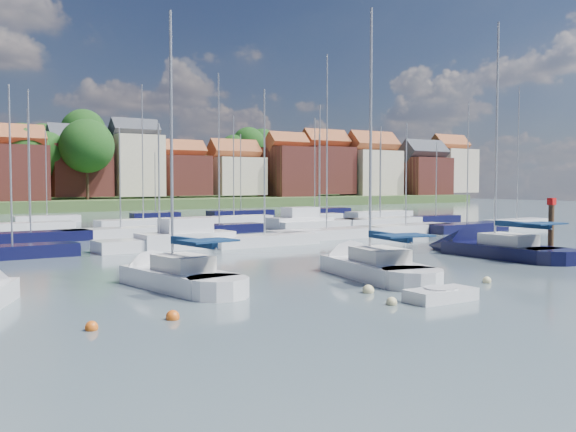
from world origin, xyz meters
TOP-DOWN VIEW (x-y plane):
  - ground at (0.00, 40.00)m, footprint 260.00×260.00m
  - sailboat_left at (-13.31, 5.12)m, footprint 3.86×10.30m
  - sailboat_centre at (-3.23, 2.72)m, footprint 5.09×11.28m
  - sailboat_navy at (9.28, 4.96)m, footprint 3.51×11.99m
  - tender at (-5.68, -4.95)m, footprint 3.05×1.50m
  - timber_piling at (11.08, 1.16)m, footprint 0.40×0.40m
  - buoy_a at (-16.20, -2.09)m, footprint 0.49×0.49m
  - buoy_b at (-7.91, -4.44)m, footprint 0.44×0.44m
  - buoy_c at (-6.82, -1.81)m, footprint 0.52×0.52m
  - buoy_d at (-0.22, -2.91)m, footprint 0.42×0.42m
  - buoy_e at (3.31, 6.95)m, footprint 0.55×0.55m
  - buoy_g at (-19.07, -2.12)m, footprint 0.43×0.43m
  - marina_field at (1.91, 35.15)m, footprint 79.62×41.41m
  - far_shore_town at (2.23, 132.67)m, footprint 212.46×90.00m

SIDE VIEW (x-z plane):
  - ground at x=0.00m, z-range 0.00..0.00m
  - buoy_a at x=-16.20m, z-range -0.24..0.24m
  - buoy_b at x=-7.91m, z-range -0.22..0.22m
  - buoy_c at x=-6.82m, z-range -0.26..0.26m
  - buoy_d at x=-0.22m, z-range -0.21..0.21m
  - buoy_e at x=3.31m, z-range -0.27..0.27m
  - buoy_g at x=-19.07m, z-range -0.21..0.21m
  - tender at x=-5.68m, z-range -0.07..0.57m
  - sailboat_navy at x=9.28m, z-range -7.88..8.59m
  - sailboat_centre at x=-3.23m, z-range -7.08..7.79m
  - sailboat_left at x=-13.31m, z-range -6.51..7.23m
  - marina_field at x=1.91m, z-range -7.53..8.40m
  - timber_piling at x=11.08m, z-range -2.18..3.93m
  - far_shore_town at x=2.23m, z-range -6.53..15.74m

